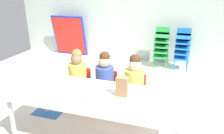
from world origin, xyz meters
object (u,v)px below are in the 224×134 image
Objects in this scene: seated_child_near_camera at (78,73)px; kid_chair_green_stack at (161,45)px; craft_table at (100,98)px; seated_child_far_right at (134,80)px; donut_powdered_on_plate at (86,100)px; folded_activity_table at (70,36)px; paper_plate_near_edge at (86,101)px; kid_chair_blue_stack at (182,47)px; seated_child_middle_seat at (105,77)px; paper_plate_center_table at (63,90)px; paper_bag_brown at (122,86)px.

kid_chair_green_stack is (1.03, 2.20, -0.04)m from seated_child_near_camera.
craft_table is 2.30× the size of seated_child_far_right.
folded_activity_table is at bearing 120.76° from donut_powdered_on_plate.
paper_plate_near_edge is at bearing -116.69° from craft_table.
seated_child_near_camera is 1.00× the size of kid_chair_blue_stack.
paper_plate_center_table is (-0.30, -0.64, 0.06)m from seated_child_middle_seat.
seated_child_middle_seat reaches higher than paper_plate_near_edge.
craft_table is at bearing -166.02° from paper_bag_brown.
paper_plate_center_table is at bearing -114.91° from seated_child_middle_seat.
donut_powdered_on_plate is at bearing -114.07° from seated_child_far_right.
seated_child_far_right is at bearing 66.75° from craft_table.
paper_plate_center_table is at bearing -172.84° from paper_bag_brown.
kid_chair_green_stack is 1.00× the size of kid_chair_blue_stack.
kid_chair_blue_stack reaches higher than paper_plate_center_table.
kid_chair_green_stack is 7.63× the size of donut_powdered_on_plate.
paper_plate_near_edge is at bearing -85.38° from seated_child_middle_seat.
seated_child_far_right is (0.42, 0.00, 0.00)m from seated_child_middle_seat.
seated_child_far_right is at bearing -94.92° from kid_chair_green_stack.
kid_chair_blue_stack is at bearing 64.19° from paper_plate_center_table.
kid_chair_green_stack and kid_chair_blue_stack have the same top height.
paper_plate_center_table is at bearing -107.77° from kid_chair_green_stack.
craft_table is 2.30× the size of seated_child_middle_seat.
donut_powdered_on_plate is at bearing -108.63° from kid_chair_blue_stack.
seated_child_near_camera is at bearing -115.20° from kid_chair_green_stack.
folded_activity_table is at bearing 176.10° from kid_chair_blue_stack.
seated_child_near_camera reaches higher than donut_powdered_on_plate.
folded_activity_table reaches higher than donut_powdered_on_plate.
seated_child_near_camera is at bearing -59.42° from folded_activity_table.
folded_activity_table reaches higher than craft_table.
craft_table is 2.30× the size of kid_chair_blue_stack.
seated_child_near_camera is at bearing 133.38° from craft_table.
seated_child_middle_seat is 2.28m from kid_chair_green_stack.
paper_plate_center_table is (-0.36, 0.16, 0.00)m from paper_plate_near_edge.
kid_chair_blue_stack is 2.84m from paper_bag_brown.
kid_chair_green_stack is at bearing 74.45° from seated_child_middle_seat.
seated_child_middle_seat is 7.61× the size of donut_powdered_on_plate.
kid_chair_green_stack reaches higher than paper_plate_center_table.
donut_powdered_on_plate is (0.49, -0.80, 0.08)m from seated_child_near_camera.
donut_powdered_on_plate is (1.90, -3.20, 0.09)m from folded_activity_table.
kid_chair_blue_stack is 0.85× the size of folded_activity_table.
paper_bag_brown is at bearing -52.92° from folded_activity_table.
kid_chair_blue_stack reaches higher than donut_powdered_on_plate.
paper_bag_brown is 1.22× the size of paper_plate_near_edge.
folded_activity_table is 6.04× the size of paper_plate_near_edge.
seated_child_middle_seat is at bearing 125.26° from paper_bag_brown.
paper_plate_near_edge is 1.00× the size of paper_plate_center_table.
kid_chair_green_stack is 3.05m from donut_powdered_on_plate.
kid_chair_green_stack is at bearing 79.66° from paper_plate_near_edge.
paper_plate_near_edge is 0.02m from donut_powdered_on_plate.
seated_child_far_right is 0.88m from donut_powdered_on_plate.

